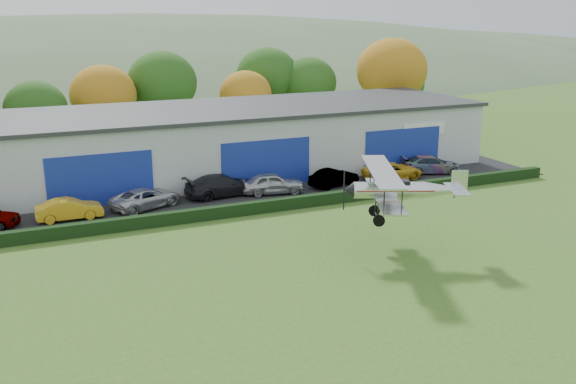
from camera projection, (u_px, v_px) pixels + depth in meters
name	position (u px, v px, depth m)	size (l,w,h in m)	color
ground	(351.00, 326.00, 26.74)	(300.00, 300.00, 0.00)	#39611E
apron	(246.00, 193.00, 46.40)	(48.00, 9.00, 0.05)	black
hedge	(271.00, 206.00, 42.07)	(46.00, 0.60, 0.80)	black
hangar	(239.00, 139.00, 52.61)	(40.60, 12.60, 5.30)	#B2B7BC
tree_belt	(154.00, 89.00, 61.35)	(75.70, 13.22, 10.12)	#3D2614
distant_hills	(46.00, 125.00, 151.96)	(430.00, 196.00, 56.00)	#4C6642
car_1	(69.00, 209.00, 40.19)	(1.42, 4.07, 1.34)	gold
car_2	(146.00, 198.00, 42.63)	(2.23, 4.84, 1.35)	silver
car_3	(222.00, 185.00, 45.37)	(2.18, 5.36, 1.56)	black
car_4	(273.00, 183.00, 45.97)	(1.81, 4.49, 1.53)	silver
car_5	(334.00, 177.00, 47.97)	(1.41, 4.04, 1.33)	gray
car_6	(393.00, 171.00, 49.97)	(2.21, 4.79, 1.33)	gold
car_7	(431.00, 164.00, 51.92)	(1.98, 4.87, 1.41)	gray
biplane	(400.00, 188.00, 34.27)	(6.78, 7.48, 2.85)	silver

